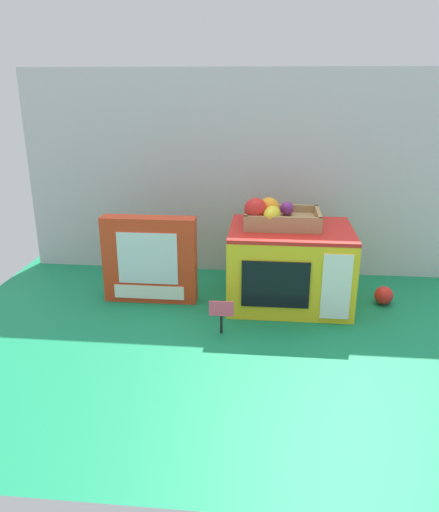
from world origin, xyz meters
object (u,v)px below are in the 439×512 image
Objects in this scene: cookie_set_box at (150,260)px; price_sign at (221,312)px; toy_microwave at (290,266)px; loose_toy_apple at (384,295)px; food_groups_crate at (275,216)px.

price_sign is (0.25, -0.21, -0.07)m from cookie_set_box.
price_sign is (-0.20, -0.24, -0.06)m from toy_microwave.
loose_toy_apple is at bearing 26.31° from price_sign.
food_groups_crate is 0.44m from loose_toy_apple.
food_groups_crate is at bearing 6.01° from cookie_set_box.
toy_microwave is 1.62× the size of food_groups_crate.
cookie_set_box is 5.00× the size of loose_toy_apple.
cookie_set_box is at bearing 140.23° from price_sign.
cookie_set_box is 0.34m from price_sign.
cookie_set_box reaches higher than price_sign.
food_groups_crate reaches higher than loose_toy_apple.
loose_toy_apple is (0.31, 0.01, -0.10)m from toy_microwave.
loose_toy_apple is at bearing 1.86° from toy_microwave.
cookie_set_box is (-0.40, -0.04, -0.14)m from food_groups_crate.
price_sign reaches higher than loose_toy_apple.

